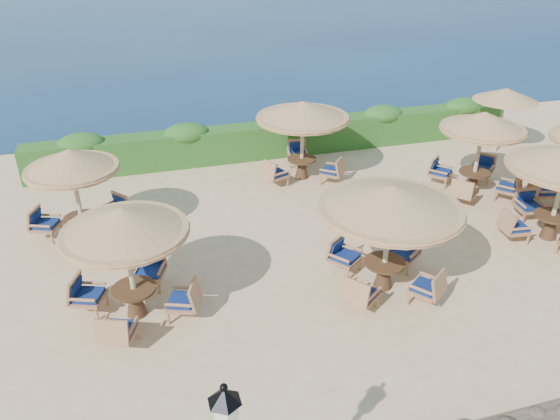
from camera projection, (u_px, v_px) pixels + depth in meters
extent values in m
plane|color=#D3B486|center=(360.00, 253.00, 14.30)|extent=(120.00, 120.00, 0.00)
cube|color=#1F4D18|center=(283.00, 138.00, 20.12)|extent=(18.00, 0.90, 1.20)
cylinder|color=silver|center=(225.00, 411.00, 5.95)|extent=(0.30, 0.30, 0.36)
cone|color=black|center=(224.00, 396.00, 5.84)|extent=(0.40, 0.40, 0.18)
cylinder|color=#C2B188|center=(500.00, 123.00, 20.12)|extent=(0.10, 0.10, 2.20)
cone|color=#9A6B40|center=(506.00, 94.00, 19.61)|extent=(2.30, 2.30, 0.45)
cylinder|color=#C2B188|center=(131.00, 269.00, 11.53)|extent=(0.12, 0.12, 2.40)
cone|color=#9A6B40|center=(123.00, 220.00, 10.98)|extent=(2.66, 2.66, 0.55)
cylinder|color=#9A6B40|center=(125.00, 232.00, 11.11)|extent=(2.61, 2.61, 0.14)
cylinder|color=#482E19|center=(134.00, 289.00, 11.78)|extent=(0.96, 0.96, 0.06)
cone|color=#482E19|center=(136.00, 302.00, 11.94)|extent=(0.44, 0.44, 0.64)
cylinder|color=#C2B188|center=(387.00, 244.00, 12.44)|extent=(0.12, 0.12, 2.40)
cone|color=#9A6B40|center=(392.00, 197.00, 11.89)|extent=(3.27, 3.27, 0.55)
cylinder|color=#9A6B40|center=(391.00, 209.00, 12.02)|extent=(3.20, 3.20, 0.14)
cylinder|color=#482E19|center=(385.00, 263.00, 12.69)|extent=(0.96, 0.96, 0.06)
cone|color=#482E19|center=(383.00, 275.00, 12.85)|extent=(0.44, 0.44, 0.64)
cylinder|color=#C2B188|center=(558.00, 199.00, 14.45)|extent=(0.12, 0.12, 2.40)
cylinder|color=#482E19|center=(553.00, 216.00, 14.70)|extent=(0.96, 0.96, 0.06)
cone|color=#482E19|center=(550.00, 227.00, 14.86)|extent=(0.44, 0.44, 0.64)
cylinder|color=#C2B188|center=(78.00, 201.00, 14.34)|extent=(0.12, 0.12, 2.40)
cone|color=#9A6B40|center=(70.00, 159.00, 13.78)|extent=(2.39, 2.39, 0.55)
cylinder|color=#9A6B40|center=(72.00, 169.00, 13.92)|extent=(2.34, 2.34, 0.14)
cylinder|color=#482E19|center=(82.00, 218.00, 14.58)|extent=(0.96, 0.96, 0.06)
cone|color=#482E19|center=(84.00, 229.00, 14.75)|extent=(0.44, 0.44, 0.64)
cylinder|color=#C2B188|center=(302.00, 144.00, 17.95)|extent=(0.12, 0.12, 2.40)
cone|color=#9A6B40|center=(303.00, 110.00, 17.40)|extent=(3.04, 3.04, 0.55)
cylinder|color=#9A6B40|center=(303.00, 118.00, 17.53)|extent=(2.98, 2.98, 0.14)
cylinder|color=#482E19|center=(302.00, 159.00, 18.19)|extent=(0.96, 0.96, 0.06)
cone|color=#482E19|center=(302.00, 169.00, 18.36)|extent=(0.44, 0.44, 0.64)
cylinder|color=#C2B188|center=(478.00, 157.00, 16.98)|extent=(0.12, 0.12, 2.40)
cone|color=#9A6B40|center=(484.00, 121.00, 16.43)|extent=(2.58, 2.58, 0.55)
cylinder|color=#9A6B40|center=(483.00, 130.00, 16.56)|extent=(2.53, 2.53, 0.14)
cylinder|color=#482E19|center=(475.00, 172.00, 17.23)|extent=(0.96, 0.96, 0.06)
cone|color=#482E19|center=(473.00, 182.00, 17.39)|extent=(0.44, 0.44, 0.64)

